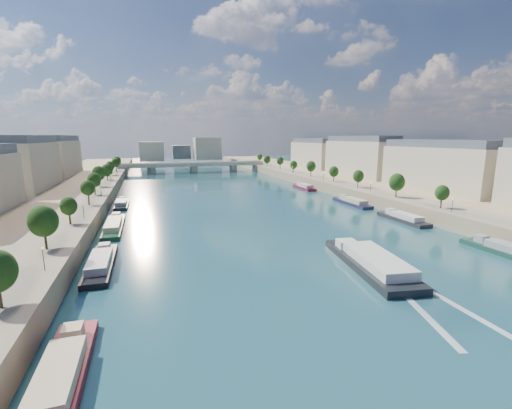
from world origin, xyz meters
TOP-DOWN VIEW (x-y plane):
  - ground at (0.00, 100.00)m, footprint 700.00×700.00m
  - quay_left at (-72.00, 100.00)m, footprint 44.00×520.00m
  - quay_right at (72.00, 100.00)m, footprint 44.00×520.00m
  - pave_left at (-57.00, 100.00)m, footprint 14.00×520.00m
  - pave_right at (57.00, 100.00)m, footprint 14.00×520.00m
  - trees_left at (-55.00, 102.00)m, footprint 4.80×268.80m
  - trees_right at (55.00, 110.00)m, footprint 4.80×268.80m
  - lamps_left at (-52.50, 90.00)m, footprint 0.36×200.36m
  - lamps_right at (52.50, 105.00)m, footprint 0.36×200.36m
  - buildings_left at (-85.00, 112.00)m, footprint 16.00×226.00m
  - buildings_right at (85.00, 112.00)m, footprint 16.00×226.00m
  - skyline at (3.19, 319.52)m, footprint 79.00×42.00m
  - bridge at (0.00, 237.99)m, footprint 112.00×12.00m
  - tour_barge at (9.71, 25.17)m, footprint 13.15×31.09m
  - wake at (9.71, 8.63)m, footprint 11.55×26.03m
  - moored_barges_left at (-45.50, 42.09)m, footprint 5.00×152.96m
  - moored_barges_right at (45.50, 54.38)m, footprint 5.00×167.51m

SIDE VIEW (x-z plane):
  - ground at x=0.00m, z-range 0.00..0.00m
  - wake at x=9.71m, z-range 0.00..0.04m
  - moored_barges_left at x=-45.50m, z-range -0.96..2.64m
  - moored_barges_right at x=45.50m, z-range -0.96..2.64m
  - tour_barge at x=9.71m, z-range -0.86..3.23m
  - quay_left at x=-72.00m, z-range 0.00..5.00m
  - quay_right at x=72.00m, z-range 0.00..5.00m
  - pave_left at x=-57.00m, z-range 5.00..5.10m
  - pave_right at x=57.00m, z-range 5.00..5.10m
  - bridge at x=0.00m, z-range 1.01..9.16m
  - lamps_left at x=-52.50m, z-range 5.64..9.92m
  - lamps_right at x=52.50m, z-range 5.64..9.92m
  - trees_left at x=-55.00m, z-range 6.35..14.61m
  - trees_right at x=55.00m, z-range 6.35..14.61m
  - skyline at x=3.19m, z-range 3.66..25.66m
  - buildings_left at x=-85.00m, z-range 4.85..28.05m
  - buildings_right at x=85.00m, z-range 4.85..28.05m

